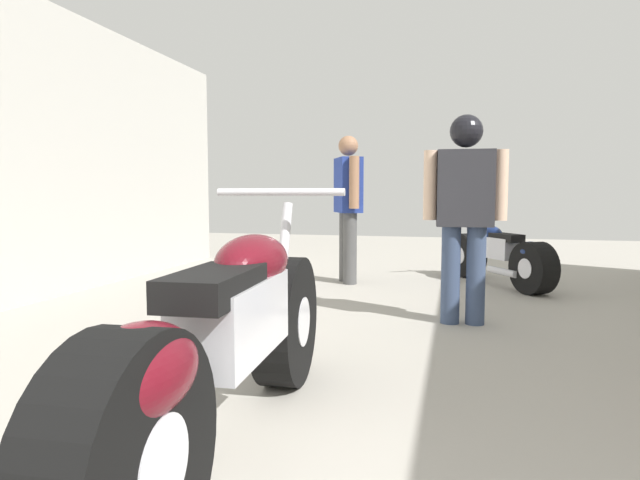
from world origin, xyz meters
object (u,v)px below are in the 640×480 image
at_px(motorcycle_maroon_cruiser, 229,345).
at_px(mechanic_with_helmet, 465,200).
at_px(motorcycle_black_naked, 499,255).
at_px(mechanic_in_blue, 348,200).

distance_m(motorcycle_maroon_cruiser, mechanic_with_helmet, 2.67).
bearing_deg(motorcycle_black_naked, motorcycle_maroon_cruiser, -106.54).
bearing_deg(mechanic_in_blue, mechanic_with_helmet, -53.67).
xyz_separation_m(motorcycle_maroon_cruiser, mechanic_in_blue, (-0.36, 4.18, 0.50)).
bearing_deg(motorcycle_black_naked, mechanic_with_helmet, -101.86).
xyz_separation_m(motorcycle_maroon_cruiser, motorcycle_black_naked, (1.31, 4.42, -0.11)).
bearing_deg(mechanic_with_helmet, motorcycle_maroon_cruiser, -110.12).
height_order(motorcycle_maroon_cruiser, mechanic_in_blue, mechanic_in_blue).
bearing_deg(mechanic_in_blue, motorcycle_black_naked, 8.29).
distance_m(motorcycle_maroon_cruiser, motorcycle_black_naked, 4.61).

